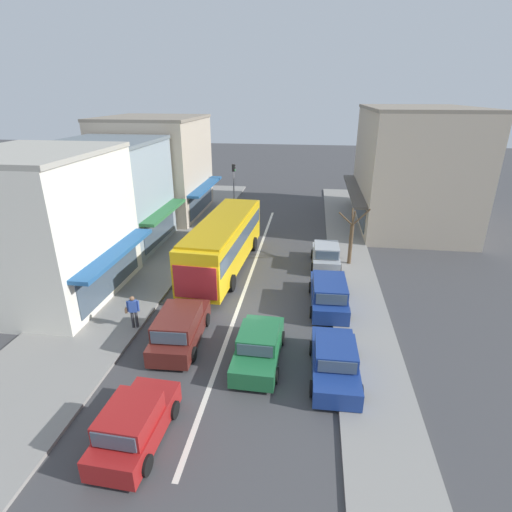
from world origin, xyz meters
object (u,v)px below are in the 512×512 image
object	(u,v)px
pedestrian_with_handbag_near	(133,310)
parked_sedan_kerb_front	(335,362)
street_tree_right	(351,239)
traffic_light_downstreet	(234,178)
city_bus	(224,240)
parked_hatchback_kerb_third	(326,256)
wagon_adjacent_lane_trail	(180,328)
parked_wagon_kerb_second	(329,294)
sedan_adjacent_lane_lead	(259,347)
hatchback_behind_bus_near	(134,424)

from	to	relation	value
pedestrian_with_handbag_near	parked_sedan_kerb_front	bearing A→B (deg)	-12.63
street_tree_right	traffic_light_downstreet	bearing A→B (deg)	128.67
city_bus	parked_hatchback_kerb_third	distance (m)	6.57
wagon_adjacent_lane_trail	parked_wagon_kerb_second	distance (m)	7.82
sedan_adjacent_lane_lead	parked_hatchback_kerb_third	size ratio (longest dim) A/B	1.13
city_bus	sedan_adjacent_lane_lead	size ratio (longest dim) A/B	2.60
parked_sedan_kerb_front	parked_hatchback_kerb_third	xyz separation A→B (m)	(-0.12, 10.80, 0.05)
hatchback_behind_bus_near	city_bus	bearing A→B (deg)	90.40
parked_hatchback_kerb_third	traffic_light_downstreet	size ratio (longest dim) A/B	0.89
parked_sedan_kerb_front	pedestrian_with_handbag_near	world-z (taller)	pedestrian_with_handbag_near
city_bus	parked_wagon_kerb_second	xyz separation A→B (m)	(6.40, -4.07, -1.14)
sedan_adjacent_lane_lead	parked_hatchback_kerb_third	xyz separation A→B (m)	(2.95, 10.23, 0.05)
parked_hatchback_kerb_third	pedestrian_with_handbag_near	bearing A→B (deg)	-135.83
city_bus	parked_hatchback_kerb_third	size ratio (longest dim) A/B	2.94
wagon_adjacent_lane_trail	parked_hatchback_kerb_third	size ratio (longest dim) A/B	1.23
parked_sedan_kerb_front	parked_wagon_kerb_second	bearing A→B (deg)	90.83
traffic_light_downstreet	city_bus	bearing A→B (deg)	-81.64
pedestrian_with_handbag_near	traffic_light_downstreet	bearing A→B (deg)	88.44
sedan_adjacent_lane_lead	pedestrian_with_handbag_near	size ratio (longest dim) A/B	2.59
sedan_adjacent_lane_lead	street_tree_right	size ratio (longest dim) A/B	1.11
parked_wagon_kerb_second	street_tree_right	world-z (taller)	street_tree_right
parked_sedan_kerb_front	wagon_adjacent_lane_trail	bearing A→B (deg)	168.40
parked_sedan_kerb_front	traffic_light_downstreet	bearing A→B (deg)	109.86
city_bus	wagon_adjacent_lane_trail	size ratio (longest dim) A/B	2.40
sedan_adjacent_lane_lead	parked_hatchback_kerb_third	distance (m)	10.64
city_bus	pedestrian_with_handbag_near	bearing A→B (deg)	-109.28
traffic_light_downstreet	sedan_adjacent_lane_lead	bearing A→B (deg)	-76.66
sedan_adjacent_lane_lead	pedestrian_with_handbag_near	xyz separation A→B (m)	(-6.06, 1.47, 0.40)
city_bus	parked_sedan_kerb_front	bearing A→B (deg)	-56.06
street_tree_right	city_bus	bearing A→B (deg)	-168.62
parked_wagon_kerb_second	pedestrian_with_handbag_near	size ratio (longest dim) A/B	2.80
hatchback_behind_bus_near	parked_sedan_kerb_front	xyz separation A→B (m)	(6.38, 4.14, -0.05)
parked_sedan_kerb_front	pedestrian_with_handbag_near	distance (m)	9.36
city_bus	hatchback_behind_bus_near	world-z (taller)	city_bus
parked_sedan_kerb_front	street_tree_right	bearing A→B (deg)	82.84
hatchback_behind_bus_near	parked_wagon_kerb_second	bearing A→B (deg)	56.97
traffic_light_downstreet	pedestrian_with_handbag_near	size ratio (longest dim) A/B	2.58
traffic_light_downstreet	street_tree_right	bearing A→B (deg)	-51.33
parked_sedan_kerb_front	city_bus	bearing A→B (deg)	123.94
wagon_adjacent_lane_trail	pedestrian_with_handbag_near	world-z (taller)	pedestrian_with_handbag_near
city_bus	traffic_light_downstreet	distance (m)	14.20
parked_wagon_kerb_second	traffic_light_downstreet	size ratio (longest dim) A/B	1.08
hatchback_behind_bus_near	traffic_light_downstreet	size ratio (longest dim) A/B	0.90
sedan_adjacent_lane_lead	pedestrian_with_handbag_near	bearing A→B (deg)	166.33
wagon_adjacent_lane_trail	parked_wagon_kerb_second	world-z (taller)	same
parked_hatchback_kerb_third	city_bus	bearing A→B (deg)	-169.53
hatchback_behind_bus_near	wagon_adjacent_lane_trail	xyz separation A→B (m)	(-0.31, 5.51, 0.04)
parked_sedan_kerb_front	parked_wagon_kerb_second	world-z (taller)	parked_wagon_kerb_second
sedan_adjacent_lane_lead	parked_wagon_kerb_second	world-z (taller)	parked_wagon_kerb_second
city_bus	traffic_light_downstreet	size ratio (longest dim) A/B	2.61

